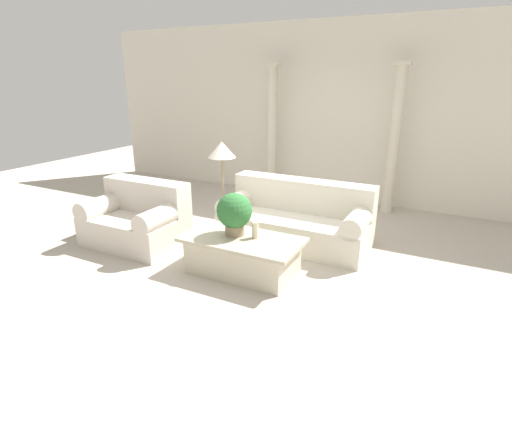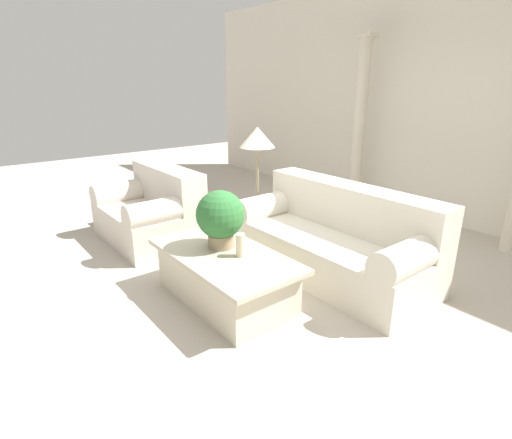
{
  "view_description": "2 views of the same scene",
  "coord_description": "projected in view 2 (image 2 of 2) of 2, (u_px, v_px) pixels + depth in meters",
  "views": [
    {
      "loc": [
        2.21,
        -4.33,
        2.24
      ],
      "look_at": [
        0.12,
        -0.3,
        0.61
      ],
      "focal_mm": 28.0,
      "sensor_mm": 36.0,
      "label": 1
    },
    {
      "loc": [
        2.68,
        -2.28,
        1.84
      ],
      "look_at": [
        0.03,
        -0.17,
        0.66
      ],
      "focal_mm": 28.0,
      "sensor_mm": 36.0,
      "label": 2
    }
  ],
  "objects": [
    {
      "name": "floor_lamp",
      "position": [
        257.0,
        143.0,
        4.56
      ],
      "size": [
        0.41,
        0.41,
        1.36
      ],
      "color": "gray",
      "rests_on": "ground_plane"
    },
    {
      "name": "column_left",
      "position": [
        359.0,
        123.0,
        5.83
      ],
      "size": [
        0.26,
        0.26,
        2.47
      ],
      "color": "beige",
      "rests_on": "ground_plane"
    },
    {
      "name": "wall_back",
      "position": [
        447.0,
        101.0,
        5.17
      ],
      "size": [
        10.0,
        0.06,
        3.2
      ],
      "color": "silver",
      "rests_on": "ground_plane"
    },
    {
      "name": "ground_plane",
      "position": [
        268.0,
        279.0,
        3.93
      ],
      "size": [
        16.0,
        16.0,
        0.0
      ],
      "primitive_type": "plane",
      "color": "#BCB2A3"
    },
    {
      "name": "pillar_candle",
      "position": [
        240.0,
        245.0,
        3.33
      ],
      "size": [
        0.08,
        0.08,
        0.2
      ],
      "color": "beige",
      "rests_on": "coffee_table"
    },
    {
      "name": "loveseat",
      "position": [
        152.0,
        211.0,
        4.83
      ],
      "size": [
        1.33,
        0.91,
        0.87
      ],
      "color": "beige",
      "rests_on": "ground_plane"
    },
    {
      "name": "potted_plant",
      "position": [
        220.0,
        217.0,
        3.46
      ],
      "size": [
        0.42,
        0.42,
        0.51
      ],
      "color": "#937F60",
      "rests_on": "coffee_table"
    },
    {
      "name": "coffee_table",
      "position": [
        225.0,
        276.0,
        3.49
      ],
      "size": [
        1.41,
        0.75,
        0.45
      ],
      "color": "beige",
      "rests_on": "ground_plane"
    },
    {
      "name": "sofa_long",
      "position": [
        334.0,
        239.0,
        3.99
      ],
      "size": [
        2.06,
        0.91,
        0.87
      ],
      "color": "beige",
      "rests_on": "ground_plane"
    }
  ]
}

